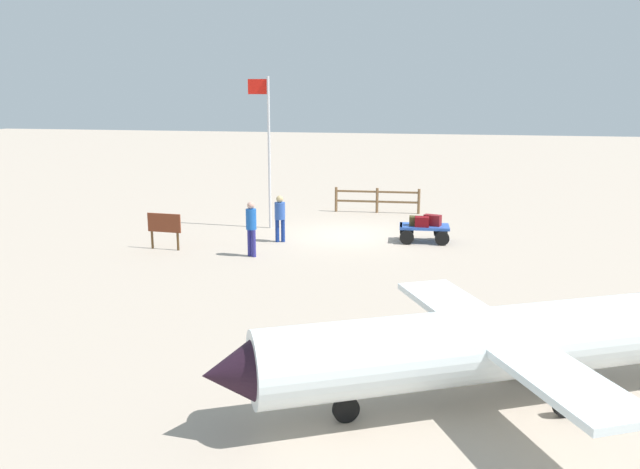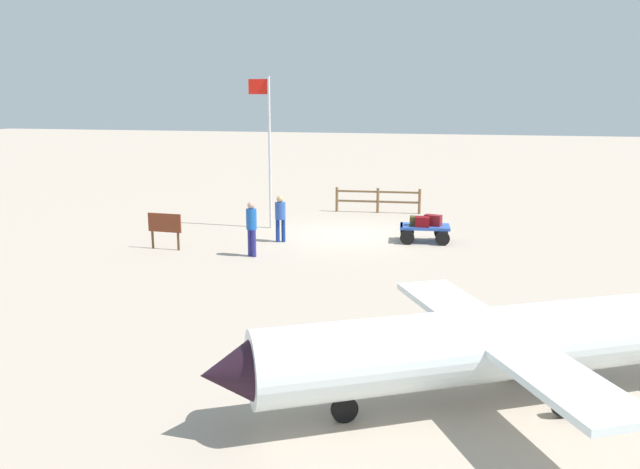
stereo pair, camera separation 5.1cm
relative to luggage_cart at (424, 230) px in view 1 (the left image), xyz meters
The scene contains 11 objects.
ground_plane 2.87m from the luggage_cart, ahead, with size 120.00×120.00×0.00m, color #AF9E8D.
luggage_cart is the anchor object (origin of this frame).
suitcase_olive 0.44m from the luggage_cart, 17.83° to the left, with size 0.48×0.42×0.32m.
suitcase_dark 0.43m from the luggage_cart, 78.43° to the left, with size 0.50×0.38×0.35m.
suitcase_tan 0.47m from the luggage_cart, behind, with size 0.64×0.45×0.38m.
worker_lead 5.08m from the luggage_cart, 12.18° to the left, with size 0.46×0.46×1.65m.
worker_trailing 6.22m from the luggage_cart, 31.51° to the left, with size 0.46×0.46×1.78m.
airplane_near 12.20m from the luggage_cart, 97.58° to the left, with size 8.77×6.05×2.88m.
flagpole 6.77m from the luggage_cart, 11.11° to the right, with size 0.82×0.10×5.73m.
signboard 8.92m from the luggage_cart, 19.26° to the left, with size 1.19×0.14×1.22m.
wooden_fence 5.76m from the luggage_cart, 66.50° to the right, with size 3.72×0.31×1.08m.
Camera 1 is at (-3.84, 22.99, 5.16)m, focal length 36.37 mm.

